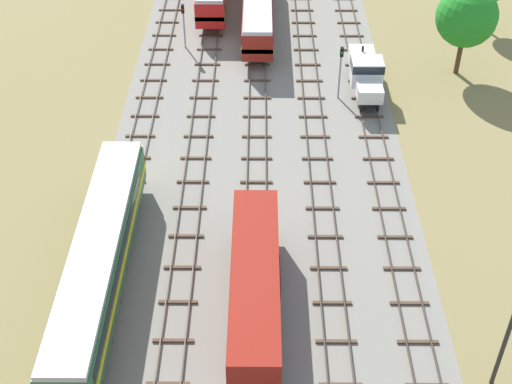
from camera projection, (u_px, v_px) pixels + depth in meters
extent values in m
plane|color=olive|center=(257.00, 134.00, 57.99)|extent=(480.00, 480.00, 0.00)
cube|color=gray|center=(257.00, 134.00, 57.99)|extent=(22.91, 176.00, 0.01)
cube|color=#47382D|center=(134.00, 124.00, 58.69)|extent=(0.07, 126.00, 0.15)
cube|color=#47382D|center=(151.00, 124.00, 58.68)|extent=(0.07, 126.00, 0.15)
cube|color=brown|center=(82.00, 383.00, 38.90)|extent=(2.40, 0.22, 0.14)
cube|color=brown|center=(92.00, 340.00, 41.23)|extent=(2.40, 0.22, 0.14)
cube|color=brown|center=(101.00, 302.00, 43.57)|extent=(2.40, 0.22, 0.14)
cube|color=brown|center=(109.00, 267.00, 45.91)|extent=(2.40, 0.22, 0.14)
cube|color=brown|center=(117.00, 236.00, 48.25)|extent=(2.40, 0.22, 0.14)
cube|color=brown|center=(123.00, 207.00, 50.59)|extent=(2.40, 0.22, 0.14)
cube|color=brown|center=(129.00, 181.00, 52.93)|extent=(2.40, 0.22, 0.14)
cube|color=brown|center=(135.00, 158.00, 55.27)|extent=(2.40, 0.22, 0.14)
cube|color=brown|center=(140.00, 136.00, 57.60)|extent=(2.40, 0.22, 0.14)
cube|color=brown|center=(145.00, 116.00, 59.94)|extent=(2.40, 0.22, 0.14)
cube|color=brown|center=(149.00, 97.00, 62.28)|extent=(2.40, 0.22, 0.14)
cube|color=brown|center=(153.00, 80.00, 64.62)|extent=(2.40, 0.22, 0.14)
cube|color=brown|center=(157.00, 64.00, 66.96)|extent=(2.40, 0.22, 0.14)
cube|color=brown|center=(161.00, 49.00, 69.30)|extent=(2.40, 0.22, 0.14)
cube|color=brown|center=(164.00, 35.00, 71.64)|extent=(2.40, 0.22, 0.14)
cube|color=brown|center=(167.00, 22.00, 73.97)|extent=(2.40, 0.22, 0.14)
cube|color=brown|center=(170.00, 10.00, 76.31)|extent=(2.40, 0.22, 0.14)
cube|color=#47382D|center=(191.00, 124.00, 58.66)|extent=(0.07, 126.00, 0.15)
cube|color=#47382D|center=(208.00, 125.00, 58.66)|extent=(0.07, 126.00, 0.15)
cube|color=brown|center=(168.00, 384.00, 38.87)|extent=(2.40, 0.22, 0.14)
cube|color=brown|center=(173.00, 341.00, 41.21)|extent=(2.40, 0.22, 0.14)
cube|color=brown|center=(178.00, 302.00, 43.55)|extent=(2.40, 0.22, 0.14)
cube|color=brown|center=(182.00, 267.00, 45.89)|extent=(2.40, 0.22, 0.14)
cube|color=brown|center=(186.00, 236.00, 48.23)|extent=(2.40, 0.22, 0.14)
cube|color=brown|center=(190.00, 208.00, 50.57)|extent=(2.40, 0.22, 0.14)
cube|color=brown|center=(193.00, 182.00, 52.90)|extent=(2.40, 0.22, 0.14)
cube|color=brown|center=(196.00, 158.00, 55.24)|extent=(2.40, 0.22, 0.14)
cube|color=brown|center=(198.00, 136.00, 57.58)|extent=(2.40, 0.22, 0.14)
cube|color=brown|center=(201.00, 116.00, 59.92)|extent=(2.40, 0.22, 0.14)
cube|color=brown|center=(203.00, 98.00, 62.26)|extent=(2.40, 0.22, 0.14)
cube|color=brown|center=(205.00, 80.00, 64.60)|extent=(2.40, 0.22, 0.14)
cube|color=brown|center=(207.00, 64.00, 66.93)|extent=(2.40, 0.22, 0.14)
cube|color=brown|center=(209.00, 49.00, 69.27)|extent=(2.40, 0.22, 0.14)
cube|color=brown|center=(211.00, 35.00, 71.61)|extent=(2.40, 0.22, 0.14)
cube|color=brown|center=(213.00, 22.00, 73.95)|extent=(2.40, 0.22, 0.14)
cube|color=brown|center=(214.00, 10.00, 76.29)|extent=(2.40, 0.22, 0.14)
cube|color=#47382D|center=(248.00, 125.00, 58.64)|extent=(0.07, 126.00, 0.15)
cube|color=#47382D|center=(266.00, 125.00, 58.63)|extent=(0.07, 126.00, 0.15)
cube|color=brown|center=(254.00, 384.00, 38.85)|extent=(2.40, 0.22, 0.14)
cube|color=brown|center=(255.00, 341.00, 41.19)|extent=(2.40, 0.22, 0.14)
cube|color=brown|center=(255.00, 302.00, 43.53)|extent=(2.40, 0.22, 0.14)
cube|color=brown|center=(255.00, 268.00, 45.86)|extent=(2.40, 0.22, 0.14)
cube|color=brown|center=(256.00, 236.00, 48.20)|extent=(2.40, 0.22, 0.14)
cube|color=brown|center=(256.00, 208.00, 50.54)|extent=(2.40, 0.22, 0.14)
cube|color=brown|center=(256.00, 182.00, 52.88)|extent=(2.40, 0.22, 0.14)
cube|color=brown|center=(257.00, 158.00, 55.22)|extent=(2.40, 0.22, 0.14)
cube|color=brown|center=(257.00, 136.00, 57.56)|extent=(2.40, 0.22, 0.14)
cube|color=brown|center=(257.00, 116.00, 59.90)|extent=(2.40, 0.22, 0.14)
cube|color=brown|center=(257.00, 98.00, 62.23)|extent=(2.40, 0.22, 0.14)
cube|color=brown|center=(257.00, 81.00, 64.57)|extent=(2.40, 0.22, 0.14)
cube|color=brown|center=(257.00, 64.00, 66.91)|extent=(2.40, 0.22, 0.14)
cube|color=brown|center=(258.00, 50.00, 69.25)|extent=(2.40, 0.22, 0.14)
cube|color=brown|center=(258.00, 36.00, 71.59)|extent=(2.40, 0.22, 0.14)
cube|color=brown|center=(258.00, 22.00, 73.93)|extent=(2.40, 0.22, 0.14)
cube|color=brown|center=(258.00, 10.00, 76.27)|extent=(2.40, 0.22, 0.14)
cube|color=#47382D|center=(305.00, 125.00, 58.61)|extent=(0.07, 126.00, 0.15)
cube|color=#47382D|center=(323.00, 125.00, 58.61)|extent=(0.07, 126.00, 0.15)
cube|color=brown|center=(336.00, 342.00, 41.16)|extent=(2.40, 0.22, 0.14)
cube|color=brown|center=(332.00, 303.00, 43.50)|extent=(2.40, 0.22, 0.14)
cube|color=brown|center=(329.00, 268.00, 45.84)|extent=(2.40, 0.22, 0.14)
cube|color=brown|center=(325.00, 237.00, 48.18)|extent=(2.40, 0.22, 0.14)
cube|color=brown|center=(322.00, 208.00, 50.52)|extent=(2.40, 0.22, 0.14)
cube|color=brown|center=(320.00, 182.00, 52.86)|extent=(2.40, 0.22, 0.14)
cube|color=brown|center=(317.00, 158.00, 55.19)|extent=(2.40, 0.22, 0.14)
cube|color=brown|center=(315.00, 137.00, 57.53)|extent=(2.40, 0.22, 0.14)
cube|color=brown|center=(313.00, 117.00, 59.87)|extent=(2.40, 0.22, 0.14)
cube|color=brown|center=(311.00, 98.00, 62.21)|extent=(2.40, 0.22, 0.14)
cube|color=brown|center=(309.00, 81.00, 64.55)|extent=(2.40, 0.22, 0.14)
cube|color=brown|center=(308.00, 65.00, 66.89)|extent=(2.40, 0.22, 0.14)
cube|color=brown|center=(306.00, 50.00, 69.23)|extent=(2.40, 0.22, 0.14)
cube|color=brown|center=(305.00, 36.00, 71.56)|extent=(2.40, 0.22, 0.14)
cube|color=brown|center=(303.00, 23.00, 73.90)|extent=(2.40, 0.22, 0.14)
cube|color=brown|center=(302.00, 10.00, 76.24)|extent=(2.40, 0.22, 0.14)
cube|color=#47382D|center=(363.00, 125.00, 58.59)|extent=(0.07, 126.00, 0.15)
cube|color=#47382D|center=(380.00, 125.00, 58.58)|extent=(0.07, 126.00, 0.15)
cube|color=brown|center=(418.00, 342.00, 41.14)|extent=(2.40, 0.22, 0.14)
cube|color=brown|center=(409.00, 303.00, 43.48)|extent=(2.40, 0.22, 0.14)
cube|color=brown|center=(402.00, 268.00, 45.82)|extent=(2.40, 0.22, 0.14)
cube|color=brown|center=(395.00, 237.00, 48.15)|extent=(2.40, 0.22, 0.14)
cube|color=brown|center=(389.00, 208.00, 50.49)|extent=(2.40, 0.22, 0.14)
cube|color=brown|center=(383.00, 183.00, 52.83)|extent=(2.40, 0.22, 0.14)
cube|color=brown|center=(378.00, 159.00, 55.17)|extent=(2.40, 0.22, 0.14)
cube|color=brown|center=(373.00, 137.00, 57.51)|extent=(2.40, 0.22, 0.14)
cube|color=brown|center=(369.00, 117.00, 59.85)|extent=(2.40, 0.22, 0.14)
cube|color=brown|center=(365.00, 98.00, 62.19)|extent=(2.40, 0.22, 0.14)
cube|color=brown|center=(361.00, 81.00, 64.52)|extent=(2.40, 0.22, 0.14)
cube|color=brown|center=(358.00, 65.00, 66.86)|extent=(2.40, 0.22, 0.14)
cube|color=brown|center=(355.00, 50.00, 69.20)|extent=(2.40, 0.22, 0.14)
cube|color=brown|center=(352.00, 36.00, 71.54)|extent=(2.40, 0.22, 0.14)
cube|color=brown|center=(349.00, 23.00, 73.88)|extent=(2.40, 0.22, 0.14)
cube|color=brown|center=(346.00, 10.00, 76.22)|extent=(2.40, 0.22, 0.14)
cube|color=maroon|center=(255.00, 284.00, 41.43)|extent=(2.80, 14.00, 2.80)
cube|color=black|center=(279.00, 285.00, 41.51)|extent=(0.08, 2.80, 2.24)
cylinder|color=black|center=(244.00, 259.00, 45.57)|extent=(0.13, 0.80, 0.80)
cylinder|color=black|center=(267.00, 260.00, 45.56)|extent=(0.13, 0.80, 0.80)
cylinder|color=black|center=(245.00, 240.00, 46.97)|extent=(0.13, 0.80, 0.80)
cylinder|color=black|center=(266.00, 241.00, 46.97)|extent=(0.13, 0.80, 0.80)
cube|color=black|center=(255.00, 250.00, 46.27)|extent=(1.68, 2.20, 0.24)
cylinder|color=black|center=(241.00, 384.00, 38.15)|extent=(0.13, 0.80, 0.80)
cylinder|color=black|center=(267.00, 384.00, 38.14)|extent=(0.13, 0.80, 0.80)
cylinder|color=black|center=(242.00, 357.00, 39.55)|extent=(0.13, 0.80, 0.80)
cylinder|color=black|center=(267.00, 357.00, 39.54)|extent=(0.13, 0.80, 0.80)
cube|color=black|center=(254.00, 370.00, 38.85)|extent=(1.68, 2.20, 0.24)
cube|color=#286638|center=(100.00, 258.00, 43.18)|extent=(2.90, 20.00, 2.60)
cube|color=yellow|center=(100.00, 261.00, 43.34)|extent=(2.96, 20.00, 0.44)
cube|color=black|center=(95.00, 262.00, 41.99)|extent=(2.96, 16.80, 0.70)
cube|color=#B7B7BC|center=(96.00, 240.00, 42.25)|extent=(2.67, 20.00, 0.36)
cube|color=yellow|center=(125.00, 160.00, 51.25)|extent=(2.67, 0.50, 2.34)
cylinder|color=black|center=(109.00, 214.00, 49.02)|extent=(0.13, 0.84, 0.84)
cylinder|color=black|center=(129.00, 214.00, 49.01)|extent=(0.13, 0.84, 0.84)
cylinder|color=black|center=(113.00, 198.00, 50.42)|extent=(0.13, 0.84, 0.84)
cylinder|color=black|center=(133.00, 198.00, 50.41)|extent=(0.13, 0.84, 0.84)
cube|color=black|center=(121.00, 206.00, 49.72)|extent=(1.68, 2.20, 0.24)
cylinder|color=black|center=(65.00, 384.00, 38.10)|extent=(0.13, 0.84, 0.84)
cylinder|color=black|center=(91.00, 384.00, 38.10)|extent=(0.13, 0.84, 0.84)
cylinder|color=black|center=(72.00, 357.00, 39.51)|extent=(0.13, 0.84, 0.84)
cylinder|color=black|center=(97.00, 357.00, 39.50)|extent=(0.13, 0.84, 0.84)
cube|color=black|center=(81.00, 370.00, 38.80)|extent=(1.68, 2.20, 0.24)
cube|color=white|center=(363.00, 64.00, 63.41)|extent=(2.24, 5.04, 1.30)
cube|color=white|center=(369.00, 90.00, 59.94)|extent=(2.13, 2.88, 1.17)
cube|color=white|center=(367.00, 72.00, 61.37)|extent=(2.69, 2.16, 2.20)
cube|color=black|center=(367.00, 65.00, 60.97)|extent=(2.74, 2.25, 0.70)
cylinder|color=black|center=(363.00, 49.00, 63.69)|extent=(0.20, 0.20, 0.50)
cylinder|color=black|center=(354.00, 74.00, 64.10)|extent=(0.14, 0.90, 0.90)
cylinder|color=black|center=(370.00, 74.00, 64.09)|extent=(0.14, 0.90, 0.90)
cylinder|color=black|center=(352.00, 65.00, 65.50)|extent=(0.14, 0.90, 0.90)
cylinder|color=black|center=(368.00, 65.00, 65.50)|extent=(0.14, 0.90, 0.90)
cube|color=black|center=(361.00, 70.00, 64.80)|extent=(1.68, 2.20, 0.24)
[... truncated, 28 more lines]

